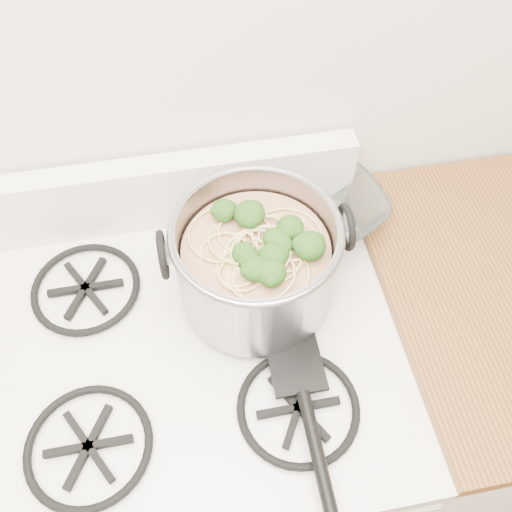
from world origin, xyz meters
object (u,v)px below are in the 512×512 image
Objects in this scene: spatula at (296,362)px; glass_bowl at (314,212)px; stock_pot at (256,263)px; gas_range at (205,433)px.

glass_bowl is at bearing 71.31° from spatula.
spatula is at bearing -76.37° from stock_pot.
stock_pot is at bearing 30.19° from gas_range.
stock_pot is at bearing 104.27° from spatula.
stock_pot is 1.02× the size of spatula.
spatula is at bearing -22.73° from gas_range.
glass_bowl is (0.29, 0.24, 0.50)m from gas_range.
gas_range is 2.98× the size of spatula.
gas_range is 0.54m from spatula.
spatula reaches higher than gas_range.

